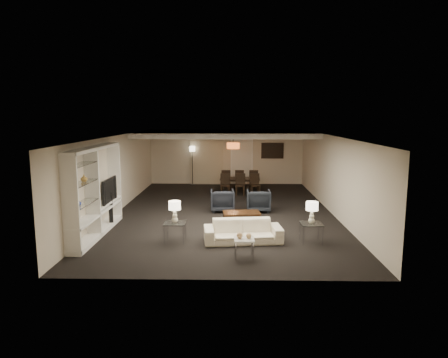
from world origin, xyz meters
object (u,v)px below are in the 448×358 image
dining_table (240,185)px  chair_fm (240,179)px  coffee_table (241,218)px  chair_fr (254,179)px  table_lamp_right (312,213)px  vase_blue (78,203)px  table_lamp_left (175,212)px  television (105,190)px  pendant_light (233,146)px  armchair_left (222,200)px  chair_nl (225,185)px  vase_amber (84,178)px  side_table_left (175,232)px  side_table_right (311,233)px  chair_nm (240,185)px  armchair_right (258,201)px  sofa (243,231)px  floor_speaker (111,209)px  floor_lamp (192,166)px  marble_table (244,248)px  chair_nr (255,185)px  chair_fl (226,179)px

dining_table → chair_fm: bearing=92.1°
coffee_table → chair_fr: 5.72m
table_lamp_right → vase_blue: bearing=-173.1°
table_lamp_left → television: television is taller
pendant_light → coffee_table: size_ratio=0.49×
armchair_left → chair_nl: chair_nl is taller
vase_blue → vase_amber: size_ratio=0.93×
vase_blue → side_table_left: bearing=17.4°
side_table_right → chair_fr: chair_fr is taller
vase_amber → chair_nm: bearing=57.8°
armchair_right → vase_blue: bearing=42.2°
sofa → table_lamp_left: table_lamp_left is taller
table_lamp_right → floor_speaker: table_lamp_right is taller
television → floor_speaker: television is taller
television → floor_lamp: 7.33m
table_lamp_left → floor_lamp: (-0.39, 8.36, 0.12)m
marble_table → floor_speaker: 4.48m
side_table_right → television: television is taller
table_lamp_right → pendant_light: bearing=106.3°
floor_lamp → marble_table: bearing=-77.5°
side_table_left → floor_lamp: size_ratio=0.30×
table_lamp_right → television: 5.67m
sofa → pendant_light: bearing=85.9°
table_lamp_right → chair_nl: bearing=110.7°
armchair_left → chair_fr: (1.24, 3.98, 0.07)m
sofa → dining_table: size_ratio=1.18×
television → chair_nl: 5.80m
marble_table → vase_amber: 4.20m
dining_table → floor_lamp: size_ratio=0.92×
coffee_table → floor_speaker: bearing=-176.4°
dining_table → floor_lamp: 2.81m
table_lamp_left → vase_amber: vase_amber is taller
armchair_right → chair_nm: bearing=-77.8°
chair_nr → floor_lamp: 3.65m
armchair_right → chair_fm: size_ratio=0.92×
vase_blue → vase_amber: vase_amber is taller
television → chair_fr: television is taller
pendant_light → chair_nr: bearing=-37.4°
coffee_table → marble_table: marble_table is taller
chair_fl → chair_fm: 0.60m
marble_table → dining_table: (0.04, 7.73, 0.07)m
sofa → coffee_table: size_ratio=1.82×
armchair_left → vase_amber: (-3.25, -3.52, 1.29)m
table_lamp_right → chair_fm: size_ratio=0.64×
side_table_left → marble_table: (1.70, -1.10, -0.03)m
chair_fl → marble_table: bearing=90.2°
side_table_right → chair_fr: 7.36m
coffee_table → armchair_left: 1.81m
floor_speaker → dining_table: 6.48m
pendant_light → armchair_right: bearing=-75.9°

